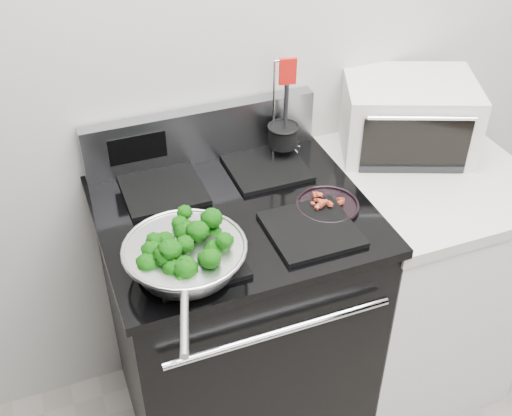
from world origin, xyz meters
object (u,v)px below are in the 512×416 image
skillet (185,256)px  bacon_plate (328,202)px  gas_range (236,318)px  utensil_holder (283,141)px  toaster_oven (407,116)px

skillet → bacon_plate: skillet is taller
skillet → gas_range: bearing=61.4°
skillet → bacon_plate: size_ratio=2.66×
utensil_holder → toaster_oven: bearing=5.0°
skillet → toaster_oven: (0.88, 0.37, 0.04)m
bacon_plate → toaster_oven: bearing=31.3°
toaster_oven → gas_range: bearing=-144.6°
skillet → utensil_holder: utensil_holder is taller
gas_range → bacon_plate: size_ratio=6.00×
bacon_plate → toaster_oven: toaster_oven is taller
utensil_holder → bacon_plate: bearing=-75.9°
skillet → utensil_holder: 0.61m
skillet → bacon_plate: bearing=30.1°
toaster_oven → bacon_plate: bearing=-126.9°
utensil_holder → toaster_oven: size_ratio=0.69×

